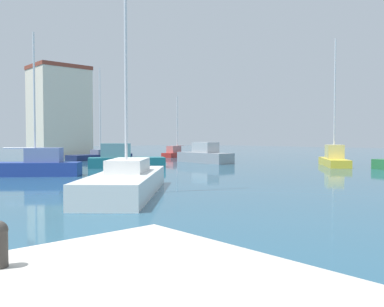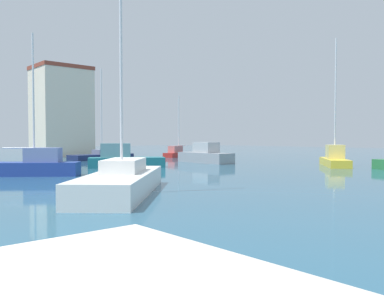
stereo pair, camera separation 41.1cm
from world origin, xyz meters
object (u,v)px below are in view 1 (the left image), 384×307
motorboat_grey_inner_mooring (205,155)px  sailboat_blue_center_channel (37,165)px  sailboat_red_mid_harbor (176,153)px  sailboat_white_near_pier (127,180)px  motorboat_teal_far_left (124,159)px  sailboat_yellow_behind_lamppost (334,158)px  sailboat_navy_far_right (101,156)px

motorboat_grey_inner_mooring → sailboat_blue_center_channel: (-17.37, -2.80, -0.03)m
sailboat_red_mid_harbor → motorboat_grey_inner_mooring: bearing=-116.7°
motorboat_grey_inner_mooring → sailboat_red_mid_harbor: (5.47, 10.88, -0.16)m
sailboat_white_near_pier → motorboat_teal_far_left: 15.72m
sailboat_yellow_behind_lamppost → sailboat_red_mid_harbor: bearing=88.9°
sailboat_yellow_behind_lamppost → sailboat_navy_far_right: 24.66m
sailboat_yellow_behind_lamppost → sailboat_white_near_pier: 22.94m
sailboat_yellow_behind_lamppost → sailboat_red_mid_harbor: size_ratio=1.41×
sailboat_navy_far_right → sailboat_red_mid_harbor: size_ratio=1.31×
sailboat_navy_far_right → motorboat_teal_far_left: bearing=-111.3°
sailboat_yellow_behind_lamppost → sailboat_white_near_pier: (-22.76, -2.85, -0.08)m
motorboat_grey_inner_mooring → sailboat_red_mid_harbor: 12.18m
sailboat_navy_far_right → sailboat_blue_center_channel: size_ratio=1.12×
sailboat_white_near_pier → sailboat_red_mid_harbor: 33.71m
sailboat_yellow_behind_lamppost → sailboat_navy_far_right: size_ratio=1.08×
sailboat_blue_center_channel → sailboat_white_near_pier: bearing=-91.8°
sailboat_yellow_behind_lamppost → sailboat_red_mid_harbor: sailboat_yellow_behind_lamppost is taller
sailboat_yellow_behind_lamppost → sailboat_blue_center_channel: size_ratio=1.21×
sailboat_navy_far_right → sailboat_white_near_pier: bearing=-117.2°
sailboat_yellow_behind_lamppost → motorboat_teal_far_left: 17.80m
motorboat_grey_inner_mooring → sailboat_navy_far_right: sailboat_navy_far_right is taller
sailboat_white_near_pier → sailboat_red_mid_harbor: size_ratio=1.64×
sailboat_yellow_behind_lamppost → sailboat_red_mid_harbor: (0.43, 21.62, -0.12)m
sailboat_red_mid_harbor → sailboat_blue_center_channel: sailboat_blue_center_channel is taller
sailboat_yellow_behind_lamppost → motorboat_teal_far_left: size_ratio=1.76×
sailboat_yellow_behind_lamppost → sailboat_white_near_pier: bearing=-172.9°
sailboat_yellow_behind_lamppost → sailboat_white_near_pier: sailboat_white_near_pier is taller
sailboat_white_near_pier → sailboat_red_mid_harbor: (23.19, 24.47, -0.03)m
sailboat_navy_far_right → motorboat_grey_inner_mooring: bearing=-69.0°
motorboat_grey_inner_mooring → sailboat_blue_center_channel: size_ratio=0.71×
sailboat_navy_far_right → sailboat_blue_center_channel: (-12.79, -14.76, 0.25)m
sailboat_blue_center_channel → motorboat_teal_far_left: (8.02, 2.53, -0.01)m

